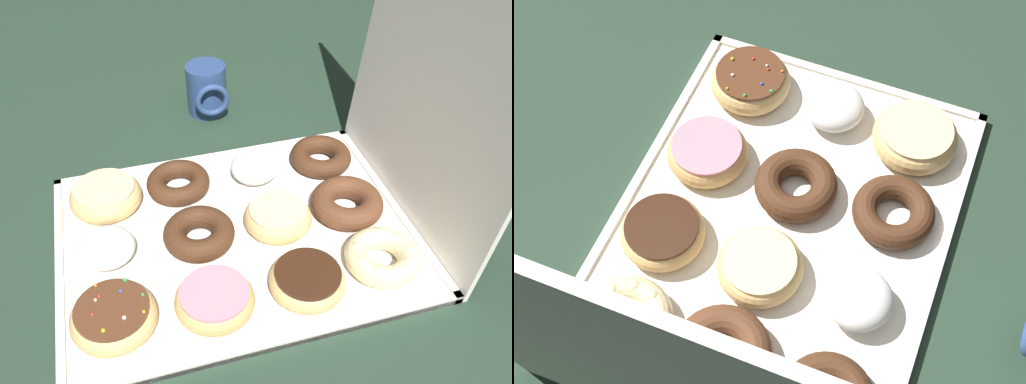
% 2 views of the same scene
% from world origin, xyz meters
% --- Properties ---
extents(ground_plane, '(3.00, 3.00, 0.00)m').
position_xyz_m(ground_plane, '(0.00, 0.00, 0.00)').
color(ground_plane, '#233828').
extents(donut_box, '(0.43, 0.55, 0.01)m').
position_xyz_m(donut_box, '(0.00, 0.00, 0.01)').
color(donut_box, silver).
rests_on(donut_box, ground).
extents(box_lid_open, '(0.43, 0.06, 0.54)m').
position_xyz_m(box_lid_open, '(0.00, 0.31, 0.27)').
color(box_lid_open, silver).
rests_on(box_lid_open, ground).
extents(glazed_ring_donut_0, '(0.12, 0.12, 0.04)m').
position_xyz_m(glazed_ring_donut_0, '(-0.13, -0.19, 0.03)').
color(glazed_ring_donut_0, '#E5B770').
rests_on(glazed_ring_donut_0, donut_box).
extents(powdered_filled_donut_1, '(0.09, 0.09, 0.04)m').
position_xyz_m(powdered_filled_donut_1, '(-0.01, -0.20, 0.03)').
color(powdered_filled_donut_1, white).
rests_on(powdered_filled_donut_1, donut_box).
extents(sprinkle_donut_2, '(0.12, 0.12, 0.04)m').
position_xyz_m(sprinkle_donut_2, '(0.12, -0.20, 0.03)').
color(sprinkle_donut_2, '#E5B770').
rests_on(sprinkle_donut_2, donut_box).
extents(chocolate_cake_ring_donut_3, '(0.11, 0.11, 0.03)m').
position_xyz_m(chocolate_cake_ring_donut_3, '(-0.13, -0.07, 0.03)').
color(chocolate_cake_ring_donut_3, '#472816').
rests_on(chocolate_cake_ring_donut_3, donut_box).
extents(chocolate_cake_ring_donut_4, '(0.11, 0.11, 0.04)m').
position_xyz_m(chocolate_cake_ring_donut_4, '(0.00, -0.06, 0.03)').
color(chocolate_cake_ring_donut_4, '#472816').
rests_on(chocolate_cake_ring_donut_4, donut_box).
extents(pink_frosted_donut_5, '(0.11, 0.11, 0.04)m').
position_xyz_m(pink_frosted_donut_5, '(0.13, -0.06, 0.03)').
color(pink_frosted_donut_5, tan).
rests_on(pink_frosted_donut_5, donut_box).
extents(powdered_filled_donut_6, '(0.08, 0.08, 0.05)m').
position_xyz_m(powdered_filled_donut_6, '(-0.13, 0.07, 0.03)').
color(powdered_filled_donut_6, white).
rests_on(powdered_filled_donut_6, donut_box).
extents(glazed_ring_donut_7, '(0.11, 0.11, 0.04)m').
position_xyz_m(glazed_ring_donut_7, '(-0.00, 0.07, 0.03)').
color(glazed_ring_donut_7, '#E5B770').
rests_on(glazed_ring_donut_7, donut_box).
extents(chocolate_frosted_donut_8, '(0.11, 0.11, 0.04)m').
position_xyz_m(chocolate_frosted_donut_8, '(0.13, 0.07, 0.03)').
color(chocolate_frosted_donut_8, '#E5B770').
rests_on(chocolate_frosted_donut_8, donut_box).
extents(chocolate_cake_ring_donut_9, '(0.11, 0.11, 0.03)m').
position_xyz_m(chocolate_cake_ring_donut_9, '(-0.13, 0.19, 0.03)').
color(chocolate_cake_ring_donut_9, '#472816').
rests_on(chocolate_cake_ring_donut_9, donut_box).
extents(chocolate_cake_ring_donut_10, '(0.12, 0.12, 0.04)m').
position_xyz_m(chocolate_cake_ring_donut_10, '(-0.00, 0.19, 0.03)').
color(chocolate_cake_ring_donut_10, '#59331E').
rests_on(chocolate_cake_ring_donut_10, donut_box).
extents(cruller_donut_11, '(0.11, 0.11, 0.04)m').
position_xyz_m(cruller_donut_11, '(0.12, 0.19, 0.03)').
color(cruller_donut_11, beige).
rests_on(cruller_donut_11, donut_box).
extents(coffee_mug, '(0.10, 0.08, 0.10)m').
position_xyz_m(coffee_mug, '(-0.38, 0.04, 0.05)').
color(coffee_mug, navy).
rests_on(coffee_mug, ground).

